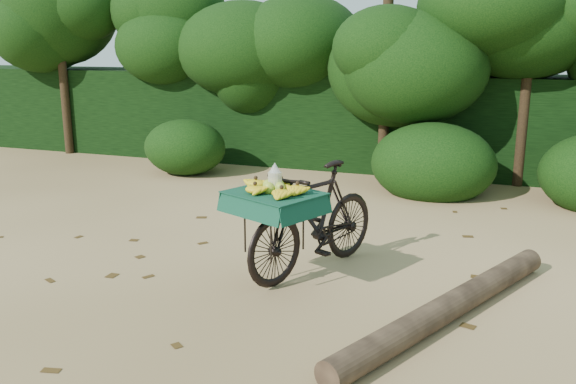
% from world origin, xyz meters
% --- Properties ---
extents(ground, '(80.00, 80.00, 0.00)m').
position_xyz_m(ground, '(0.00, 0.00, 0.00)').
color(ground, tan).
rests_on(ground, ground).
extents(vendor_bicycle, '(1.40, 2.04, 1.18)m').
position_xyz_m(vendor_bicycle, '(0.75, 0.39, 0.60)').
color(vendor_bicycle, black).
rests_on(vendor_bicycle, ground).
extents(fallen_log, '(1.59, 3.11, 0.24)m').
position_xyz_m(fallen_log, '(2.25, -0.28, 0.12)').
color(fallen_log, brown).
rests_on(fallen_log, ground).
extents(hedge_backdrop, '(26.00, 1.80, 1.80)m').
position_xyz_m(hedge_backdrop, '(0.00, 6.30, 0.90)').
color(hedge_backdrop, black).
rests_on(hedge_backdrop, ground).
extents(tree_row, '(14.50, 2.00, 4.00)m').
position_xyz_m(tree_row, '(-0.65, 5.50, 2.00)').
color(tree_row, black).
rests_on(tree_row, ground).
extents(bush_clumps, '(8.80, 1.70, 0.90)m').
position_xyz_m(bush_clumps, '(0.50, 4.30, 0.45)').
color(bush_clumps, black).
rests_on(bush_clumps, ground).
extents(leaf_litter, '(7.00, 7.30, 0.01)m').
position_xyz_m(leaf_litter, '(0.00, 0.65, 0.01)').
color(leaf_litter, '#442F12').
rests_on(leaf_litter, ground).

